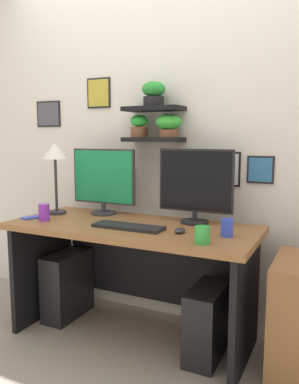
{
  "coord_description": "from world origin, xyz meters",
  "views": [
    {
      "loc": [
        1.15,
        -2.12,
        1.3
      ],
      "look_at": [
        0.1,
        0.05,
        0.96
      ],
      "focal_mm": 36.66,
      "sensor_mm": 36.0,
      "label": 1
    }
  ],
  "objects": [
    {
      "name": "computer_tower_right",
      "position": [
        0.51,
        -0.01,
        0.21
      ],
      "size": [
        0.18,
        0.4,
        0.42
      ],
      "primitive_type": "cube",
      "color": "black",
      "rests_on": "ground"
    },
    {
      "name": "computer_tower_left",
      "position": [
        -0.57,
        0.07,
        0.23
      ],
      "size": [
        0.18,
        0.4,
        0.47
      ],
      "primitive_type": "cube",
      "color": "black",
      "rests_on": "ground"
    },
    {
      "name": "computer_mouse",
      "position": [
        0.35,
        -0.08,
        0.77
      ],
      "size": [
        0.06,
        0.09,
        0.03
      ],
      "primitive_type": "ellipsoid",
      "color": "#2D2D33",
      "rests_on": "desk"
    },
    {
      "name": "desk",
      "position": [
        0.0,
        0.05,
        0.54
      ],
      "size": [
        1.57,
        0.68,
        0.75
      ],
      "color": "brown",
      "rests_on": "ground"
    },
    {
      "name": "water_cup",
      "position": [
        -0.57,
        -0.15,
        0.81
      ],
      "size": [
        0.07,
        0.07,
        0.11
      ],
      "primitive_type": "cylinder",
      "color": "purple",
      "rests_on": "desk"
    },
    {
      "name": "monitor_left",
      "position": [
        -0.34,
        0.22,
        0.99
      ],
      "size": [
        0.49,
        0.18,
        0.46
      ],
      "color": "#2D2D33",
      "rests_on": "desk"
    },
    {
      "name": "ground_plane",
      "position": [
        0.0,
        0.0,
        0.0
      ],
      "size": [
        8.0,
        8.0,
        0.0
      ],
      "primitive_type": "plane",
      "color": "gray"
    },
    {
      "name": "keyboard",
      "position": [
        0.03,
        -0.1,
        0.76
      ],
      "size": [
        0.44,
        0.14,
        0.02
      ],
      "primitive_type": "cube",
      "color": "black",
      "rests_on": "desk"
    },
    {
      "name": "cell_phone",
      "position": [
        -0.7,
        -0.12,
        0.76
      ],
      "size": [
        0.12,
        0.16,
        0.01
      ],
      "primitive_type": "cube",
      "rotation": [
        0.0,
        0.0,
        -0.36
      ],
      "color": "blue",
      "rests_on": "desk"
    },
    {
      "name": "back_wall_assembly",
      "position": [
        -0.0,
        0.44,
        1.35
      ],
      "size": [
        4.4,
        0.24,
        2.7
      ],
      "color": "silver",
      "rests_on": "ground"
    },
    {
      "name": "monitor_right",
      "position": [
        0.34,
        0.22,
        1.0
      ],
      "size": [
        0.49,
        0.18,
        0.47
      ],
      "color": "black",
      "rests_on": "desk"
    },
    {
      "name": "desk_lamp",
      "position": [
        -0.65,
        0.07,
        1.15
      ],
      "size": [
        0.18,
        0.18,
        0.5
      ],
      "color": "#2D2D33",
      "rests_on": "desk"
    },
    {
      "name": "coffee_mug",
      "position": [
        0.54,
        -0.23,
        0.8
      ],
      "size": [
        0.08,
        0.08,
        0.09
      ],
      "primitive_type": "cylinder",
      "color": "green",
      "rests_on": "desk"
    },
    {
      "name": "pen_cup",
      "position": [
        0.62,
        -0.04,
        0.8
      ],
      "size": [
        0.07,
        0.07,
        0.1
      ],
      "primitive_type": "cylinder",
      "color": "blue",
      "rests_on": "desk"
    }
  ]
}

